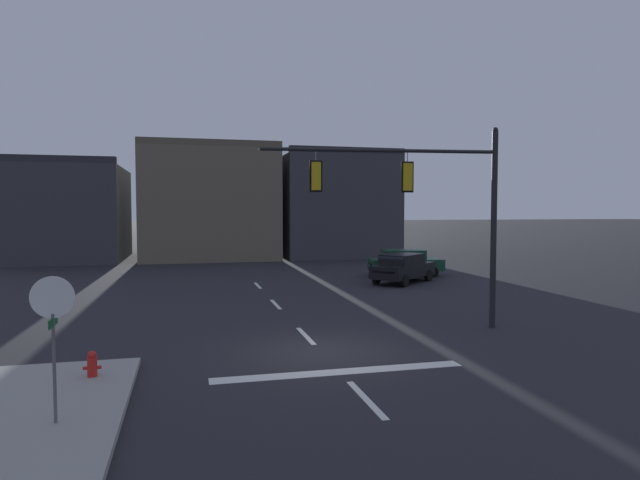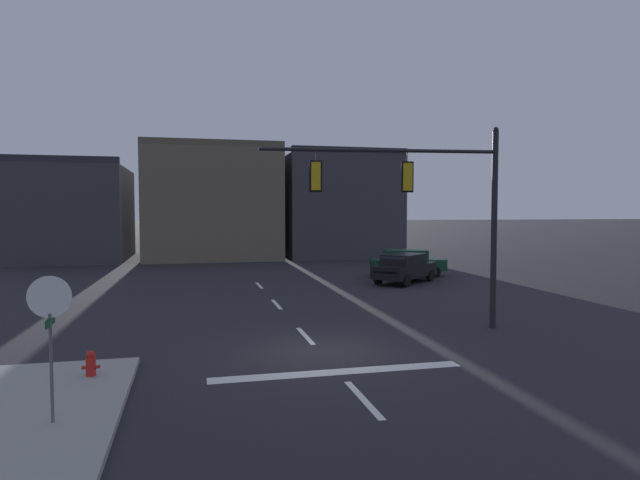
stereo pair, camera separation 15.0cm
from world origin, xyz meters
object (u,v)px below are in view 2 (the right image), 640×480
stop_sign (50,314)px  fire_hydrant (91,368)px  car_lot_middle (404,267)px  car_lot_nearside (407,262)px  signal_mast_near_side (427,196)px

stop_sign → fire_hydrant: (0.18, 2.80, -1.82)m
car_lot_middle → fire_hydrant: car_lot_middle is taller
car_lot_nearside → fire_hydrant: car_lot_nearside is taller
car_lot_nearside → car_lot_middle: (-1.36, -2.94, 0.00)m
stop_sign → car_lot_middle: size_ratio=0.62×
stop_sign → car_lot_middle: stop_sign is taller
car_lot_nearside → fire_hydrant: 23.16m
stop_sign → car_lot_middle: bearing=51.2°
signal_mast_near_side → stop_sign: size_ratio=2.81×
stop_sign → car_lot_nearside: 25.48m
stop_sign → car_lot_nearside: size_ratio=0.61×
car_lot_nearside → car_lot_middle: bearing=-114.9°
signal_mast_near_side → car_lot_nearside: 15.47m
car_lot_middle → car_lot_nearside: bearing=65.1°
signal_mast_near_side → car_lot_middle: 12.36m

